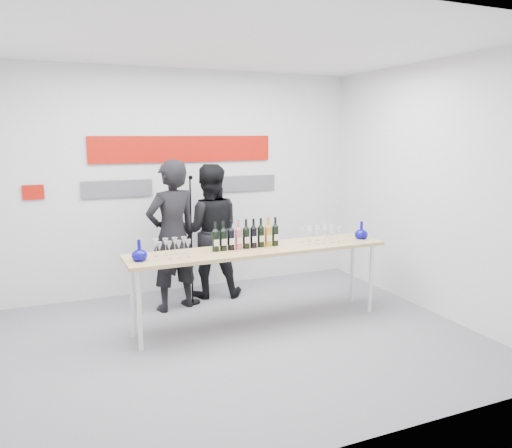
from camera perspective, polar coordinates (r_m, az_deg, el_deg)
name	(u,v)px	position (r m, az deg, el deg)	size (l,w,h in m)	color
ground	(237,340)	(5.44, -2.13, -13.08)	(5.00, 5.00, 0.00)	slate
back_wall	(184,182)	(6.93, -8.21, 4.77)	(5.00, 0.04, 3.00)	silver
signage	(180,160)	(6.86, -8.66, 7.27)	(3.38, 0.02, 0.79)	#AE1107
tasting_table	(260,254)	(5.61, 0.40, -3.42)	(2.98, 0.61, 0.89)	#D4B972
wine_bottles	(246,234)	(5.55, -1.14, -1.12)	(0.80, 0.08, 0.33)	black
decanter_left	(139,250)	(5.15, -13.20, -2.95)	(0.16, 0.16, 0.21)	#090785
decanter_right	(361,230)	(6.19, 11.95, -0.67)	(0.16, 0.16, 0.21)	#090785
glasses_left	(172,248)	(5.26, -9.56, -2.72)	(0.36, 0.23, 0.18)	silver
glasses_right	(321,234)	(5.93, 7.40, -1.17)	(0.46, 0.23, 0.18)	silver
presenter_left	(172,236)	(6.16, -9.56, -1.35)	(0.68, 0.44, 1.86)	black
presenter_right	(209,231)	(6.62, -5.37, -0.81)	(0.86, 0.67, 1.77)	black
mic_stand	(192,265)	(6.42, -7.32, -4.70)	(0.19, 0.19, 1.65)	black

